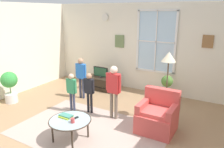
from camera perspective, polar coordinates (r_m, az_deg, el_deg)
The scene contains 17 objects.
ground_plane at distance 5.05m, azimuth -6.11°, elevation -13.53°, with size 6.84×6.21×0.02m, color #9E7A56.
back_wall at distance 6.99m, azimuth 7.63°, elevation 6.81°, with size 6.24×0.17×2.72m.
area_rug at distance 4.90m, azimuth -5.76°, elevation -14.38°, with size 3.16×2.08×0.01m, color tan.
tv_stand at distance 7.20m, azimuth -2.91°, elevation -2.40°, with size 1.05×0.47×0.40m.
television at distance 7.08m, azimuth -2.97°, elevation 0.53°, with size 0.51×0.08×0.34m.
armchair at distance 4.85m, azimuth 11.74°, elevation -10.66°, with size 0.76×0.74×0.87m.
coffee_table at distance 4.45m, azimuth -10.85°, elevation -11.87°, with size 0.83×0.83×0.44m.
book_stack at distance 4.55m, azimuth -11.85°, elevation -10.63°, with size 0.27×0.19×0.05m.
cup at distance 4.31m, azimuth -10.18°, elevation -11.80°, with size 0.08×0.08×0.09m, color #BF3F3F.
remote_near_books at distance 4.46m, azimuth -9.50°, elevation -11.20°, with size 0.04×0.14×0.02m, color black.
person_black_shirt at distance 5.43m, azimuth -5.91°, elevation -3.74°, with size 0.31×0.14×1.03m.
person_green_shirt at distance 5.54m, azimuth -10.41°, elevation -3.66°, with size 0.30×0.14×1.01m.
person_blue_shirt at distance 6.36m, azimuth -7.99°, elevation 0.15°, with size 0.36×0.16×1.20m.
person_red_shirt at distance 5.06m, azimuth 0.46°, elevation -3.21°, with size 0.39×0.18×1.29m.
potted_plant_by_window at distance 6.52m, azimuth 14.02°, elevation -3.03°, with size 0.33×0.33×0.71m.
potted_plant_corner at distance 6.67m, azimuth -25.03°, elevation -2.44°, with size 0.44×0.44×0.89m.
floor_lamp at distance 4.98m, azimuth 14.42°, elevation 2.60°, with size 0.32×0.32×1.63m.
Camera 1 is at (2.63, -3.52, 2.48)m, focal length 35.23 mm.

